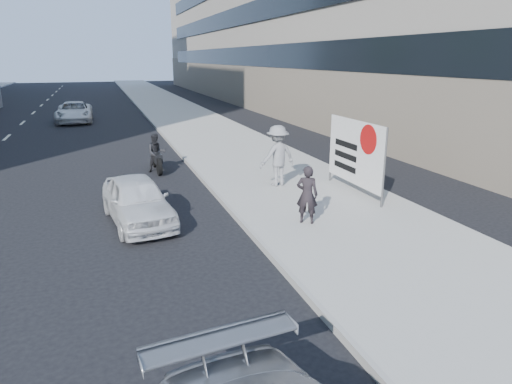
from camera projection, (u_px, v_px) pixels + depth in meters
name	position (u px, v px, depth m)	size (l,w,h in m)	color
ground	(217.00, 294.00, 8.23)	(160.00, 160.00, 0.00)	black
near_sidewalk	(200.00, 127.00, 27.60)	(5.00, 120.00, 0.15)	#AAA89F
jogger	(278.00, 156.00, 14.45)	(1.25, 0.72, 1.93)	gray
pedestrian_woman	(307.00, 195.00, 11.17)	(0.53, 0.35, 1.45)	black
protest_banner	(355.00, 152.00, 13.53)	(0.08, 3.06, 2.20)	#4C4C4C
white_sedan_near	(137.00, 200.00, 11.68)	(1.41, 3.51, 1.20)	silver
white_sedan_far	(74.00, 112.00, 29.96)	(2.19, 4.76, 1.32)	white
motorcycle	(156.00, 155.00, 16.92)	(0.72, 2.05, 1.42)	black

